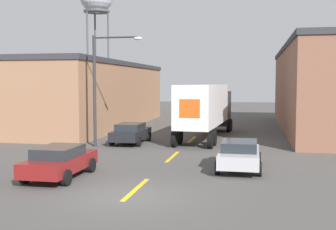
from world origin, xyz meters
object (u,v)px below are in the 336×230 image
object	(u,v)px
parked_car_left_far	(131,133)
street_lamp	(101,81)
parked_car_right_near	(239,154)
parked_car_left_near	(60,161)
semi_truck	(207,106)

from	to	relation	value
parked_car_left_far	street_lamp	bearing A→B (deg)	-129.34
parked_car_right_near	parked_car_left_far	bearing A→B (deg)	135.72
parked_car_left_near	parked_car_right_near	world-z (taller)	same
semi_truck	parked_car_left_far	distance (m)	6.46
parked_car_left_far	parked_car_left_near	bearing A→B (deg)	-90.00
parked_car_left_near	parked_car_right_near	xyz separation A→B (m)	(7.65, 3.36, 0.00)
parked_car_left_near	parked_car_left_far	bearing A→B (deg)	90.00
semi_truck	parked_car_right_near	bearing A→B (deg)	-72.33
semi_truck	parked_car_right_near	size ratio (longest dim) A/B	2.88
semi_truck	parked_car_right_near	distance (m)	11.97
street_lamp	parked_car_right_near	bearing A→B (deg)	-32.03
parked_car_left_near	semi_truck	bearing A→B (deg)	72.20
street_lamp	semi_truck	bearing A→B (deg)	43.03
semi_truck	street_lamp	xyz separation A→B (m)	(-6.22, -5.80, 1.91)
parked_car_left_near	parked_car_right_near	distance (m)	8.36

